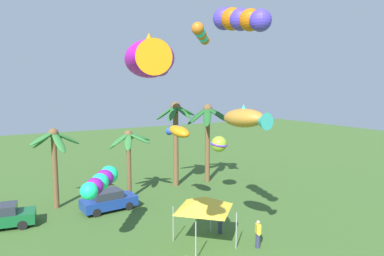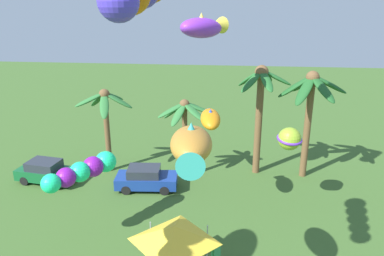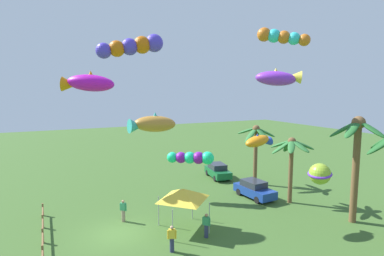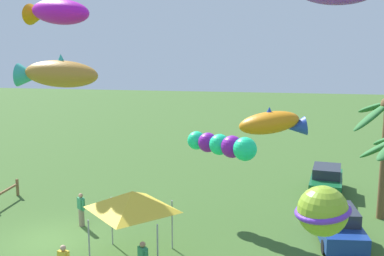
% 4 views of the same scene
% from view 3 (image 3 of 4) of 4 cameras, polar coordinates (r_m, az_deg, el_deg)
% --- Properties ---
extents(ground_plane, '(120.00, 120.00, 0.00)m').
position_cam_3_polar(ground_plane, '(22.18, -13.28, -18.32)').
color(ground_plane, '#3D6028').
extents(palm_tree_0, '(3.68, 3.89, 7.62)m').
position_cam_3_polar(palm_tree_0, '(24.58, 27.97, -2.85)').
color(palm_tree_0, brown).
rests_on(palm_tree_0, ground).
extents(palm_tree_1, '(3.81, 3.67, 5.98)m').
position_cam_3_polar(palm_tree_1, '(31.48, 11.63, -2.07)').
color(palm_tree_1, brown).
rests_on(palm_tree_1, ground).
extents(palm_tree_2, '(3.70, 3.56, 5.55)m').
position_cam_3_polar(palm_tree_2, '(27.03, 17.76, -4.10)').
color(palm_tree_2, brown).
rests_on(palm_tree_2, ground).
extents(rail_fence, '(11.76, 0.12, 0.95)m').
position_cam_3_polar(rail_fence, '(21.23, -25.65, -18.29)').
color(rail_fence, brown).
rests_on(rail_fence, ground).
extents(parked_car_0, '(4.02, 2.01, 1.51)m').
position_cam_3_polar(parked_car_0, '(28.40, 11.33, -10.91)').
color(parked_car_0, navy).
rests_on(parked_car_0, ground).
extents(parked_car_1, '(4.11, 2.25, 1.51)m').
position_cam_3_polar(parked_car_1, '(34.03, 4.73, -7.79)').
color(parked_car_1, '#145B2D').
rests_on(parked_car_1, ground).
extents(spectator_0, '(0.36, 0.52, 1.59)m').
position_cam_3_polar(spectator_0, '(19.27, -3.70, -19.52)').
color(spectator_0, '#2D3351').
rests_on(spectator_0, ground).
extents(spectator_1, '(0.43, 0.43, 1.59)m').
position_cam_3_polar(spectator_1, '(20.88, 2.63, -17.34)').
color(spectator_1, '#2D3351').
rests_on(spectator_1, ground).
extents(spectator_2, '(0.43, 0.43, 1.59)m').
position_cam_3_polar(spectator_2, '(23.64, -12.46, -14.52)').
color(spectator_2, gray).
rests_on(spectator_2, ground).
extents(festival_tent, '(2.86, 2.86, 2.85)m').
position_cam_3_polar(festival_tent, '(21.35, -1.63, -11.99)').
color(festival_tent, '#9E9EA3').
rests_on(festival_tent, ground).
extents(kite_fish_0, '(1.27, 2.41, 1.06)m').
position_cam_3_polar(kite_fish_0, '(22.20, 12.10, -2.35)').
color(kite_fish_0, orange).
extents(kite_tube_1, '(1.28, 3.98, 1.58)m').
position_cam_3_polar(kite_tube_1, '(19.49, -10.77, 14.46)').
color(kite_tube_1, '#4A37CE').
extents(kite_fish_2, '(2.91, 3.33, 1.39)m').
position_cam_3_polar(kite_fish_2, '(23.62, 15.51, 8.81)').
color(kite_fish_2, purple).
extents(kite_fish_3, '(1.55, 3.05, 1.25)m').
position_cam_3_polar(kite_fish_3, '(18.55, -7.22, 0.75)').
color(kite_fish_3, '#BB7D2C').
extents(kite_tube_4, '(2.44, 2.55, 1.25)m').
position_cam_3_polar(kite_tube_4, '(20.77, 16.00, 15.72)').
color(kite_tube_4, orange).
extents(kite_fish_5, '(2.70, 4.01, 1.61)m').
position_cam_3_polar(kite_fish_5, '(24.04, -18.49, 7.82)').
color(kite_fish_5, '#C014BA').
extents(kite_ball_6, '(1.84, 1.84, 1.27)m').
position_cam_3_polar(kite_ball_6, '(20.24, 22.34, -7.76)').
color(kite_ball_6, '#90B62C').
extents(kite_tube_7, '(2.79, 3.50, 1.09)m').
position_cam_3_polar(kite_tube_7, '(26.58, 0.00, -5.46)').
color(kite_tube_7, '#1AF194').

